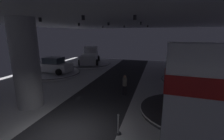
{
  "coord_description": "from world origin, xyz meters",
  "views": [
    {
      "loc": [
        3.78,
        -5.15,
        4.56
      ],
      "look_at": [
        -0.06,
        7.75,
        1.4
      ],
      "focal_mm": 24.91,
      "sensor_mm": 36.0,
      "label": 1
    }
  ],
  "objects_px": {
    "display_platform_far_right": "(190,82)",
    "display_platform_far_left": "(54,73)",
    "display_platform_mid_right": "(183,111)",
    "display_car_far_right": "(190,72)",
    "pickup_truck_deep_left": "(90,56)",
    "visitor_walking_near": "(125,84)",
    "display_platform_deep_right": "(188,70)",
    "display_car_deep_right": "(189,63)",
    "display_platform_deep_left": "(90,64)",
    "display_car_far_left": "(53,66)",
    "column_left": "(26,64)",
    "display_car_mid_right": "(185,98)"
  },
  "relations": [
    {
      "from": "pickup_truck_deep_left",
      "to": "display_car_far_left",
      "type": "height_order",
      "value": "pickup_truck_deep_left"
    },
    {
      "from": "display_platform_mid_right",
      "to": "display_car_far_right",
      "type": "bearing_deg",
      "value": 77.97
    },
    {
      "from": "visitor_walking_near",
      "to": "display_car_far_left",
      "type": "bearing_deg",
      "value": 157.37
    },
    {
      "from": "pickup_truck_deep_left",
      "to": "visitor_walking_near",
      "type": "relative_size",
      "value": 3.58
    },
    {
      "from": "display_platform_far_left",
      "to": "display_platform_far_right",
      "type": "bearing_deg",
      "value": 3.4
    },
    {
      "from": "display_platform_deep_right",
      "to": "display_car_deep_right",
      "type": "bearing_deg",
      "value": -128.36
    },
    {
      "from": "display_car_far_left",
      "to": "display_platform_mid_right",
      "type": "bearing_deg",
      "value": -23.07
    },
    {
      "from": "column_left",
      "to": "display_platform_far_right",
      "type": "height_order",
      "value": "column_left"
    },
    {
      "from": "display_platform_mid_right",
      "to": "visitor_walking_near",
      "type": "relative_size",
      "value": 3.15
    },
    {
      "from": "pickup_truck_deep_left",
      "to": "display_platform_mid_right",
      "type": "height_order",
      "value": "pickup_truck_deep_left"
    },
    {
      "from": "pickup_truck_deep_left",
      "to": "display_platform_far_left",
      "type": "distance_m",
      "value": 6.73
    },
    {
      "from": "display_car_far_left",
      "to": "display_car_deep_right",
      "type": "relative_size",
      "value": 0.97
    },
    {
      "from": "display_platform_deep_right",
      "to": "display_car_mid_right",
      "type": "xyz_separation_m",
      "value": [
        -2.11,
        -11.56,
        0.8
      ]
    },
    {
      "from": "display_platform_far_left",
      "to": "visitor_walking_near",
      "type": "height_order",
      "value": "visitor_walking_near"
    },
    {
      "from": "column_left",
      "to": "display_platform_deep_right",
      "type": "distance_m",
      "value": 17.67
    },
    {
      "from": "display_platform_deep_left",
      "to": "pickup_truck_deep_left",
      "type": "bearing_deg",
      "value": 107.79
    },
    {
      "from": "display_platform_far_left",
      "to": "display_platform_deep_right",
      "type": "distance_m",
      "value": 16.27
    },
    {
      "from": "display_car_mid_right",
      "to": "display_car_far_left",
      "type": "bearing_deg",
      "value": 156.82
    },
    {
      "from": "display_platform_far_left",
      "to": "display_platform_mid_right",
      "type": "xyz_separation_m",
      "value": [
        13.02,
        -5.53,
        -0.01
      ]
    },
    {
      "from": "column_left",
      "to": "display_car_mid_right",
      "type": "distance_m",
      "value": 9.64
    },
    {
      "from": "display_platform_deep_left",
      "to": "display_platform_far_left",
      "type": "distance_m",
      "value": 6.37
    },
    {
      "from": "display_platform_far_right",
      "to": "display_platform_deep_right",
      "type": "xyz_separation_m",
      "value": [
        0.72,
        5.14,
        0.04
      ]
    },
    {
      "from": "display_platform_mid_right",
      "to": "visitor_walking_near",
      "type": "distance_m",
      "value": 4.32
    },
    {
      "from": "display_car_mid_right",
      "to": "display_platform_deep_right",
      "type": "bearing_deg",
      "value": 79.67
    },
    {
      "from": "display_platform_far_right",
      "to": "display_platform_deep_right",
      "type": "relative_size",
      "value": 0.93
    },
    {
      "from": "display_platform_far_right",
      "to": "display_car_mid_right",
      "type": "height_order",
      "value": "display_car_mid_right"
    },
    {
      "from": "display_platform_far_left",
      "to": "display_car_far_left",
      "type": "height_order",
      "value": "display_car_far_left"
    },
    {
      "from": "visitor_walking_near",
      "to": "display_platform_deep_left",
      "type": "bearing_deg",
      "value": 126.53
    },
    {
      "from": "display_car_far_left",
      "to": "display_platform_deep_right",
      "type": "distance_m",
      "value": 16.26
    },
    {
      "from": "display_platform_far_right",
      "to": "pickup_truck_deep_left",
      "type": "bearing_deg",
      "value": 156.35
    },
    {
      "from": "visitor_walking_near",
      "to": "display_car_deep_right",
      "type": "bearing_deg",
      "value": 58.6
    },
    {
      "from": "display_car_far_left",
      "to": "display_platform_far_left",
      "type": "bearing_deg",
      "value": 179.51
    },
    {
      "from": "display_platform_far_right",
      "to": "display_platform_far_left",
      "type": "bearing_deg",
      "value": -176.6
    },
    {
      "from": "display_platform_deep_right",
      "to": "display_platform_mid_right",
      "type": "distance_m",
      "value": 11.72
    },
    {
      "from": "pickup_truck_deep_left",
      "to": "display_car_deep_right",
      "type": "distance_m",
      "value": 13.41
    },
    {
      "from": "display_car_far_right",
      "to": "visitor_walking_near",
      "type": "relative_size",
      "value": 2.77
    },
    {
      "from": "display_car_deep_right",
      "to": "display_platform_far_right",
      "type": "bearing_deg",
      "value": -97.77
    },
    {
      "from": "column_left",
      "to": "display_car_mid_right",
      "type": "height_order",
      "value": "column_left"
    },
    {
      "from": "pickup_truck_deep_left",
      "to": "display_platform_far_right",
      "type": "distance_m",
      "value": 13.91
    },
    {
      "from": "display_car_deep_right",
      "to": "display_platform_mid_right",
      "type": "relative_size",
      "value": 0.88
    },
    {
      "from": "display_platform_far_right",
      "to": "display_platform_mid_right",
      "type": "relative_size",
      "value": 1.02
    },
    {
      "from": "display_platform_mid_right",
      "to": "display_car_far_left",
      "type": "bearing_deg",
      "value": 156.93
    },
    {
      "from": "display_platform_far_left",
      "to": "display_platform_deep_right",
      "type": "bearing_deg",
      "value": 21.62
    },
    {
      "from": "pickup_truck_deep_left",
      "to": "display_platform_deep_right",
      "type": "height_order",
      "value": "pickup_truck_deep_left"
    },
    {
      "from": "display_platform_far_left",
      "to": "display_platform_deep_right",
      "type": "height_order",
      "value": "display_platform_deep_right"
    },
    {
      "from": "display_car_far_right",
      "to": "display_car_far_left",
      "type": "height_order",
      "value": "display_car_far_right"
    },
    {
      "from": "display_car_mid_right",
      "to": "visitor_walking_near",
      "type": "xyz_separation_m",
      "value": [
        -3.88,
        1.76,
        -0.09
      ]
    },
    {
      "from": "display_platform_far_left",
      "to": "display_platform_mid_right",
      "type": "height_order",
      "value": "display_platform_far_left"
    },
    {
      "from": "display_car_far_left",
      "to": "display_platform_deep_left",
      "type": "bearing_deg",
      "value": 73.84
    },
    {
      "from": "display_platform_far_left",
      "to": "display_platform_mid_right",
      "type": "bearing_deg",
      "value": -23.02
    }
  ]
}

